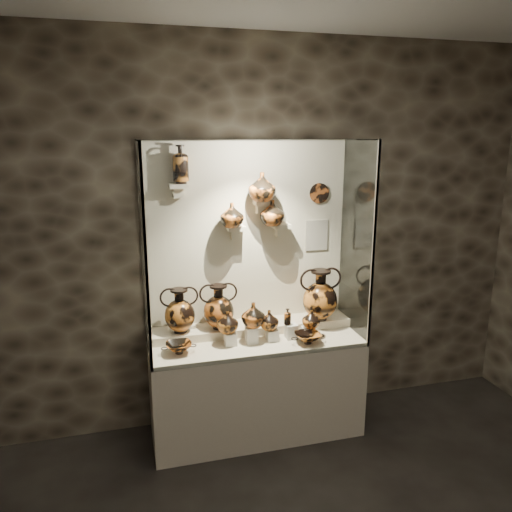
{
  "coord_description": "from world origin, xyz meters",
  "views": [
    {
      "loc": [
        -0.96,
        -1.42,
        2.45
      ],
      "look_at": [
        0.03,
        2.27,
        1.5
      ],
      "focal_mm": 35.0,
      "sensor_mm": 36.0,
      "label": 1
    }
  ],
  "objects_px": {
    "amphora_left": "(180,310)",
    "kylix_left": "(179,347)",
    "ovoid_vase_b": "(262,187)",
    "amphora_mid": "(219,307)",
    "jug_a": "(227,322)",
    "lekythos_small": "(287,316)",
    "jug_b": "(253,315)",
    "lekythos_tall": "(180,162)",
    "ovoid_vase_c": "(272,213)",
    "jug_c": "(269,320)",
    "ovoid_vase_a": "(232,215)",
    "amphora_right": "(320,295)",
    "kylix_right": "(308,337)",
    "jug_e": "(311,319)"
  },
  "relations": [
    {
      "from": "jug_a",
      "to": "ovoid_vase_c",
      "type": "height_order",
      "value": "ovoid_vase_c"
    },
    {
      "from": "ovoid_vase_a",
      "to": "jug_e",
      "type": "bearing_deg",
      "value": -42.39
    },
    {
      "from": "jug_c",
      "to": "kylix_right",
      "type": "height_order",
      "value": "jug_c"
    },
    {
      "from": "kylix_left",
      "to": "ovoid_vase_a",
      "type": "distance_m",
      "value": 1.09
    },
    {
      "from": "amphora_right",
      "to": "kylix_left",
      "type": "relative_size",
      "value": 1.74
    },
    {
      "from": "lekythos_small",
      "to": "ovoid_vase_a",
      "type": "relative_size",
      "value": 0.78
    },
    {
      "from": "amphora_mid",
      "to": "lekythos_tall",
      "type": "bearing_deg",
      "value": 149.28
    },
    {
      "from": "jug_c",
      "to": "kylix_right",
      "type": "distance_m",
      "value": 0.33
    },
    {
      "from": "kylix_left",
      "to": "ovoid_vase_b",
      "type": "relative_size",
      "value": 1.11
    },
    {
      "from": "lekythos_tall",
      "to": "ovoid_vase_a",
      "type": "bearing_deg",
      "value": -17.51
    },
    {
      "from": "jug_e",
      "to": "lekythos_small",
      "type": "height_order",
      "value": "lekythos_small"
    },
    {
      "from": "jug_a",
      "to": "kylix_left",
      "type": "relative_size",
      "value": 0.71
    },
    {
      "from": "amphora_mid",
      "to": "lekythos_small",
      "type": "relative_size",
      "value": 2.42
    },
    {
      "from": "ovoid_vase_a",
      "to": "ovoid_vase_b",
      "type": "relative_size",
      "value": 0.86
    },
    {
      "from": "ovoid_vase_b",
      "to": "amphora_left",
      "type": "bearing_deg",
      "value": -152.32
    },
    {
      "from": "amphora_right",
      "to": "lekythos_tall",
      "type": "distance_m",
      "value": 1.58
    },
    {
      "from": "amphora_mid",
      "to": "ovoid_vase_c",
      "type": "height_order",
      "value": "ovoid_vase_c"
    },
    {
      "from": "jug_a",
      "to": "ovoid_vase_c",
      "type": "distance_m",
      "value": 0.94
    },
    {
      "from": "jug_a",
      "to": "lekythos_tall",
      "type": "xyz_separation_m",
      "value": [
        -0.29,
        0.26,
        1.21
      ]
    },
    {
      "from": "jug_b",
      "to": "ovoid_vase_a",
      "type": "height_order",
      "value": "ovoid_vase_a"
    },
    {
      "from": "jug_c",
      "to": "lekythos_tall",
      "type": "distance_m",
      "value": 1.41
    },
    {
      "from": "jug_a",
      "to": "jug_b",
      "type": "xyz_separation_m",
      "value": [
        0.21,
        -0.01,
        0.04
      ]
    },
    {
      "from": "jug_b",
      "to": "ovoid_vase_a",
      "type": "bearing_deg",
      "value": 97.21
    },
    {
      "from": "jug_b",
      "to": "ovoid_vase_b",
      "type": "height_order",
      "value": "ovoid_vase_b"
    },
    {
      "from": "jug_e",
      "to": "lekythos_tall",
      "type": "relative_size",
      "value": 0.47
    },
    {
      "from": "jug_a",
      "to": "jug_b",
      "type": "bearing_deg",
      "value": 9.3
    },
    {
      "from": "amphora_left",
      "to": "jug_a",
      "type": "height_order",
      "value": "amphora_left"
    },
    {
      "from": "kylix_left",
      "to": "amphora_mid",
      "type": "bearing_deg",
      "value": 43.88
    },
    {
      "from": "jug_c",
      "to": "lekythos_small",
      "type": "relative_size",
      "value": 1.05
    },
    {
      "from": "jug_a",
      "to": "jug_e",
      "type": "xyz_separation_m",
      "value": [
        0.68,
        -0.03,
        -0.03
      ]
    },
    {
      "from": "jug_a",
      "to": "lekythos_small",
      "type": "xyz_separation_m",
      "value": [
        0.49,
        -0.02,
        0.01
      ]
    },
    {
      "from": "lekythos_small",
      "to": "ovoid_vase_c",
      "type": "relative_size",
      "value": 0.74
    },
    {
      "from": "ovoid_vase_b",
      "to": "ovoid_vase_c",
      "type": "height_order",
      "value": "ovoid_vase_b"
    },
    {
      "from": "lekythos_small",
      "to": "amphora_right",
      "type": "bearing_deg",
      "value": 2.52
    },
    {
      "from": "lekythos_small",
      "to": "amphora_mid",
      "type": "bearing_deg",
      "value": 136.17
    },
    {
      "from": "amphora_mid",
      "to": "ovoid_vase_c",
      "type": "distance_m",
      "value": 0.87
    },
    {
      "from": "ovoid_vase_b",
      "to": "jug_c",
      "type": "bearing_deg",
      "value": -65.19
    },
    {
      "from": "lekythos_tall",
      "to": "ovoid_vase_c",
      "type": "bearing_deg",
      "value": -16.07
    },
    {
      "from": "amphora_mid",
      "to": "jug_c",
      "type": "relative_size",
      "value": 2.3
    },
    {
      "from": "amphora_right",
      "to": "jug_e",
      "type": "distance_m",
      "value": 0.27
    },
    {
      "from": "amphora_left",
      "to": "kylix_left",
      "type": "height_order",
      "value": "amphora_left"
    },
    {
      "from": "jug_c",
      "to": "amphora_right",
      "type": "bearing_deg",
      "value": 35.78
    },
    {
      "from": "ovoid_vase_b",
      "to": "kylix_right",
      "type": "bearing_deg",
      "value": -27.91
    },
    {
      "from": "ovoid_vase_a",
      "to": "ovoid_vase_b",
      "type": "xyz_separation_m",
      "value": [
        0.24,
        -0.02,
        0.22
      ]
    },
    {
      "from": "kylix_right",
      "to": "jug_e",
      "type": "bearing_deg",
      "value": 50.97
    },
    {
      "from": "amphora_left",
      "to": "amphora_mid",
      "type": "height_order",
      "value": "amphora_mid"
    },
    {
      "from": "jug_c",
      "to": "lekythos_small",
      "type": "xyz_separation_m",
      "value": [
        0.15,
        -0.02,
        0.03
      ]
    },
    {
      "from": "amphora_right",
      "to": "jug_a",
      "type": "relative_size",
      "value": 2.45
    },
    {
      "from": "amphora_left",
      "to": "amphora_mid",
      "type": "distance_m",
      "value": 0.31
    },
    {
      "from": "amphora_mid",
      "to": "amphora_left",
      "type": "bearing_deg",
      "value": 166.54
    }
  ]
}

